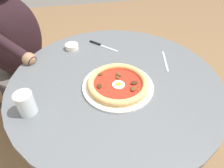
# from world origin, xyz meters

# --- Properties ---
(ground_plane) EXTENTS (6.00, 6.00, 0.02)m
(ground_plane) POSITION_xyz_m (0.00, 0.00, -0.01)
(ground_plane) COLOR brown
(dining_table) EXTENTS (0.99, 0.99, 0.72)m
(dining_table) POSITION_xyz_m (0.00, 0.00, 0.59)
(dining_table) COLOR #565B60
(dining_table) RESTS_ON ground
(pizza_on_plate) EXTENTS (0.32, 0.32, 0.04)m
(pizza_on_plate) POSITION_xyz_m (-0.00, 0.05, 0.74)
(pizza_on_plate) COLOR white
(pizza_on_plate) RESTS_ON dining_table
(water_glass) EXTENTS (0.07, 0.07, 0.09)m
(water_glass) POSITION_xyz_m (0.37, 0.13, 0.76)
(water_glass) COLOR silver
(water_glass) RESTS_ON dining_table
(steak_knife) EXTENTS (0.15, 0.15, 0.01)m
(steak_knife) POSITION_xyz_m (0.03, -0.32, 0.72)
(steak_knife) COLOR silver
(steak_knife) RESTS_ON dining_table
(ramekin_capers) EXTENTS (0.07, 0.07, 0.03)m
(ramekin_capers) POSITION_xyz_m (0.18, -0.31, 0.74)
(ramekin_capers) COLOR white
(ramekin_capers) RESTS_ON dining_table
(fork_utensil) EXTENTS (0.05, 0.17, 0.00)m
(fork_utensil) POSITION_xyz_m (-0.28, -0.09, 0.72)
(fork_utensil) COLOR #BCBCC1
(fork_utensil) RESTS_ON dining_table
(diner_person) EXTENTS (0.44, 0.57, 1.14)m
(diner_person) POSITION_xyz_m (0.53, -0.53, 0.51)
(diner_person) COLOR #282833
(diner_person) RESTS_ON ground
(cafe_chair_diner) EXTENTS (0.59, 0.59, 0.85)m
(cafe_chair_diner) POSITION_xyz_m (0.63, -0.63, 0.52)
(cafe_chair_diner) COLOR #504A45
(cafe_chair_diner) RESTS_ON ground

